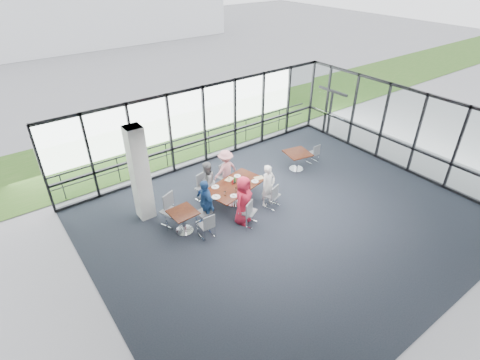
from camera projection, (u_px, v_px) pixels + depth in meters
floor at (288, 220)px, 12.25m from camera, size 12.00×10.00×0.02m
ceiling at (295, 130)px, 10.54m from camera, size 12.00×10.00×0.04m
wall_left at (95, 263)px, 8.37m from camera, size 0.10×10.00×3.20m
wall_front at (452, 278)px, 7.99m from camera, size 12.00×0.10×3.20m
curtain_wall_back at (204, 125)px, 14.80m from camera, size 12.00×0.10×3.20m
curtain_wall_right at (405, 130)px, 14.42m from camera, size 0.10×10.00×3.20m
exit_door at (330, 114)px, 17.27m from camera, size 0.12×1.60×2.10m
structural_column at (140, 174)px, 11.62m from camera, size 0.50×0.50×3.20m
apron at (154, 123)px, 19.07m from camera, size 80.00×70.00×0.02m
grass_strip at (173, 136)px, 17.69m from camera, size 80.00×5.00×0.01m
hangar_main at (86, 5)px, 34.47m from camera, size 24.00×10.00×6.00m
guard_rail at (198, 145)px, 15.79m from camera, size 12.00×0.06×0.06m
main_table at (235, 188)px, 12.71m from camera, size 2.30×1.60×0.75m
side_table_left at (183, 215)px, 11.45m from camera, size 0.82×0.82×0.75m
side_table_right at (297, 155)px, 14.70m from camera, size 1.07×1.07×0.75m
diner_near_left at (243, 200)px, 11.75m from camera, size 0.96×0.82×1.66m
diner_near_right at (268, 186)px, 12.59m from camera, size 0.58×0.43×1.53m
diner_far_left at (207, 182)px, 12.79m from camera, size 0.86×0.75×1.51m
diner_far_right at (226, 169)px, 13.53m from camera, size 1.01×0.57×1.51m
diner_end at (205, 203)px, 11.69m from camera, size 0.54×0.95×1.61m
chair_main_nl at (248, 212)px, 11.83m from camera, size 0.63×0.63×0.96m
chair_main_nr at (272, 195)px, 12.66m from camera, size 0.56×0.56×0.90m
chair_main_fl at (203, 188)px, 12.99m from camera, size 0.55×0.55×0.94m
chair_main_fr at (224, 177)px, 13.72m from camera, size 0.53×0.53×0.85m
chair_main_end at (204, 212)px, 11.89m from camera, size 0.43×0.43×0.85m
chair_spare_la at (206, 225)px, 11.35m from camera, size 0.43×0.43×0.84m
chair_spare_lb at (170, 211)px, 11.83m from camera, size 0.63×0.63×0.99m
chair_spare_r at (313, 153)px, 15.34m from camera, size 0.39×0.39×0.80m
plate_nl at (234, 196)px, 12.09m from camera, size 0.24×0.24×0.01m
plate_nr at (255, 181)px, 12.84m from camera, size 0.25×0.25×0.01m
plate_fl at (215, 187)px, 12.54m from camera, size 0.27×0.27×0.01m
plate_fr at (237, 176)px, 13.14m from camera, size 0.24×0.24×0.01m
plate_end at (216, 197)px, 12.04m from camera, size 0.29×0.29×0.01m
tumbler_a at (236, 190)px, 12.26m from camera, size 0.08×0.08×0.15m
tumbler_b at (245, 181)px, 12.72m from camera, size 0.07×0.07×0.14m
tumbler_c at (229, 180)px, 12.83m from camera, size 0.06×0.06×0.13m
tumbler_d at (225, 193)px, 12.09m from camera, size 0.07×0.07×0.15m
menu_a at (241, 192)px, 12.27m from camera, size 0.33×0.29×0.00m
menu_b at (259, 178)px, 13.04m from camera, size 0.36×0.29×0.00m
menu_c at (229, 179)px, 12.97m from camera, size 0.38×0.33×0.00m
condiment_caddy at (234, 183)px, 12.75m from camera, size 0.10×0.07×0.04m
ketchup_bottle at (232, 182)px, 12.64m from camera, size 0.06×0.06×0.18m
green_bottle at (235, 180)px, 12.74m from camera, size 0.05×0.05×0.20m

